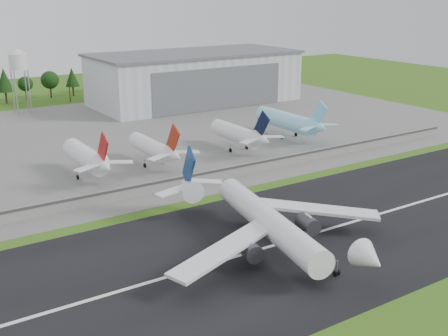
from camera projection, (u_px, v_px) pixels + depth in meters
ground at (286, 269)px, 113.25m from camera, size 600.00×600.00×0.00m
runway at (256, 251)px, 121.24m from camera, size 320.00×60.00×0.10m
runway_centerline at (256, 250)px, 121.22m from camera, size 220.00×1.00×0.02m
apron at (82, 142)px, 209.24m from camera, size 320.00×150.00×0.10m
blast_fence at (162, 186)px, 156.70m from camera, size 240.00×0.61×3.50m
hangar_east at (195, 77)px, 280.37m from camera, size 102.00×47.00×25.20m
water_tower at (18, 60)px, 251.29m from camera, size 8.40×8.40×29.40m
utility_poles at (26, 107)px, 273.25m from camera, size 230.00×3.00×12.00m
treeline at (19, 102)px, 285.25m from camera, size 320.00×16.00×22.00m
main_airliner at (270, 228)px, 121.09m from camera, size 56.15×58.95×18.17m
parked_jet_red_a at (89, 158)px, 165.99m from camera, size 7.36×31.29×16.93m
parked_jet_red_b at (156, 149)px, 177.46m from camera, size 7.36×31.29×16.51m
parked_jet_navy at (241, 135)px, 194.44m from camera, size 7.36×31.29×16.77m
parked_jet_skyblue at (292, 122)px, 212.31m from camera, size 7.36×37.29×17.12m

